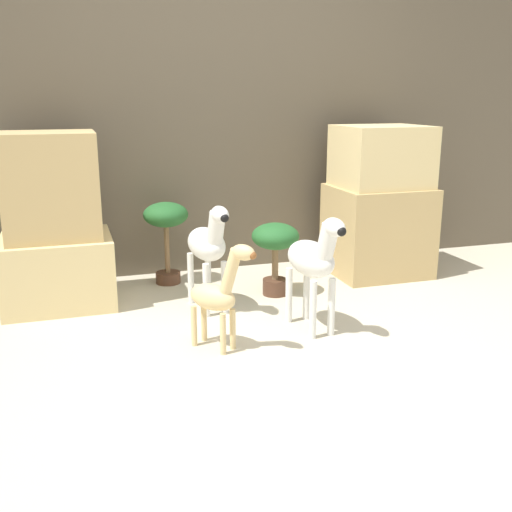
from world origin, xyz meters
TOP-DOWN VIEW (x-y plane):
  - ground_plane at (0.00, 0.00)m, footprint 14.00×14.00m
  - wall_back at (0.00, 1.73)m, footprint 6.40×0.08m
  - rock_pillar_left at (-1.15, 1.21)m, footprint 0.68×0.60m
  - rock_pillar_right at (1.15, 1.21)m, footprint 0.68×0.60m
  - zebra_right at (0.23, 0.28)m, footprint 0.25×0.53m
  - zebra_left at (-0.25, 0.80)m, footprint 0.25×0.53m
  - giraffe_figurine at (-0.34, 0.19)m, footprint 0.33×0.39m
  - potted_palm_front at (-0.41, 1.43)m, footprint 0.32×0.32m
  - potted_palm_back at (0.24, 0.95)m, footprint 0.32×0.32m

SIDE VIEW (x-z plane):
  - ground_plane at x=0.00m, z-range 0.00..0.00m
  - giraffe_figurine at x=-0.34m, z-range 0.01..0.61m
  - potted_palm_back at x=0.24m, z-range 0.11..0.60m
  - zebra_right at x=0.23m, z-range 0.08..0.77m
  - zebra_left at x=-0.25m, z-range 0.08..0.77m
  - potted_palm_front at x=-0.41m, z-range 0.14..0.73m
  - rock_pillar_left at x=-1.15m, z-range -0.05..1.05m
  - rock_pillar_right at x=1.15m, z-range -0.03..1.08m
  - wall_back at x=0.00m, z-range 0.00..2.20m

